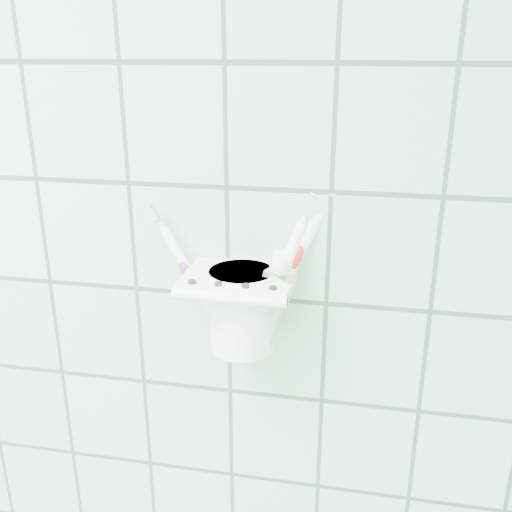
{
  "coord_description": "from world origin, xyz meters",
  "views": [
    {
      "loc": [
        0.77,
        0.56,
        1.54
      ],
      "look_at": [
        0.67,
        1.1,
        1.34
      ],
      "focal_mm": 40.0,
      "sensor_mm": 36.0,
      "label": 1
    }
  ],
  "objects_px": {
    "toothbrush_blue": "(252,253)",
    "toothbrush_orange": "(249,267)",
    "holder_bracket": "(239,281)",
    "toothpaste_tube": "(258,288)",
    "toothbrush_pink": "(226,266)",
    "cup": "(242,306)"
  },
  "relations": [
    {
      "from": "holder_bracket",
      "to": "toothbrush_pink",
      "type": "height_order",
      "value": "toothbrush_pink"
    },
    {
      "from": "toothbrush_blue",
      "to": "toothbrush_pink",
      "type": "bearing_deg",
      "value": -166.78
    },
    {
      "from": "toothbrush_pink",
      "to": "toothpaste_tube",
      "type": "relative_size",
      "value": 1.36
    },
    {
      "from": "holder_bracket",
      "to": "toothbrush_blue",
      "type": "xyz_separation_m",
      "value": [
        0.01,
        0.01,
        0.03
      ]
    },
    {
      "from": "toothbrush_pink",
      "to": "toothbrush_orange",
      "type": "height_order",
      "value": "toothbrush_orange"
    },
    {
      "from": "toothbrush_pink",
      "to": "toothbrush_blue",
      "type": "bearing_deg",
      "value": 8.33
    },
    {
      "from": "holder_bracket",
      "to": "toothbrush_blue",
      "type": "relative_size",
      "value": 0.59
    },
    {
      "from": "toothbrush_blue",
      "to": "toothpaste_tube",
      "type": "height_order",
      "value": "toothbrush_blue"
    },
    {
      "from": "toothbrush_pink",
      "to": "cup",
      "type": "bearing_deg",
      "value": 0.23
    },
    {
      "from": "holder_bracket",
      "to": "toothbrush_blue",
      "type": "bearing_deg",
      "value": 26.91
    },
    {
      "from": "toothbrush_blue",
      "to": "toothbrush_orange",
      "type": "xyz_separation_m",
      "value": [
        -0.0,
        -0.02,
        -0.01
      ]
    },
    {
      "from": "holder_bracket",
      "to": "toothbrush_pink",
      "type": "distance_m",
      "value": 0.02
    },
    {
      "from": "holder_bracket",
      "to": "toothpaste_tube",
      "type": "relative_size",
      "value": 0.96
    },
    {
      "from": "cup",
      "to": "holder_bracket",
      "type": "bearing_deg",
      "value": -122.73
    },
    {
      "from": "holder_bracket",
      "to": "cup",
      "type": "height_order",
      "value": "same"
    },
    {
      "from": "cup",
      "to": "toothbrush_blue",
      "type": "distance_m",
      "value": 0.07
    },
    {
      "from": "toothbrush_pink",
      "to": "toothbrush_orange",
      "type": "bearing_deg",
      "value": -19.21
    },
    {
      "from": "toothpaste_tube",
      "to": "toothbrush_orange",
      "type": "bearing_deg",
      "value": -118.77
    },
    {
      "from": "holder_bracket",
      "to": "toothbrush_blue",
      "type": "height_order",
      "value": "toothbrush_blue"
    },
    {
      "from": "toothbrush_blue",
      "to": "toothbrush_orange",
      "type": "height_order",
      "value": "toothbrush_blue"
    },
    {
      "from": "toothbrush_pink",
      "to": "toothbrush_blue",
      "type": "relative_size",
      "value": 0.83
    },
    {
      "from": "cup",
      "to": "toothbrush_pink",
      "type": "relative_size",
      "value": 0.56
    }
  ]
}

